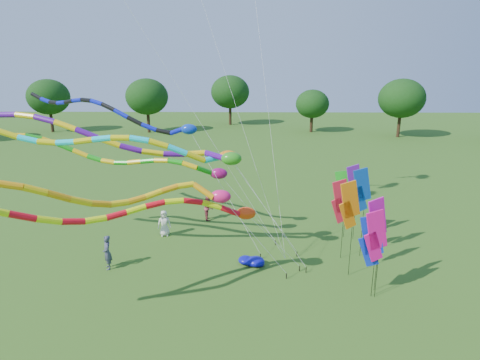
{
  "coord_description": "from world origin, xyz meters",
  "views": [
    {
      "loc": [
        0.47,
        -15.81,
        10.32
      ],
      "look_at": [
        0.05,
        3.72,
        4.8
      ],
      "focal_mm": 30.0,
      "sensor_mm": 36.0,
      "label": 1
    }
  ],
  "objects_px": {
    "tube_kite_orange": "(134,194)",
    "blue_nylon_heap": "(253,259)",
    "person_b": "(107,252)",
    "person_a": "(164,223)",
    "tube_kite_red": "(148,211)",
    "person_c": "(208,208)"
  },
  "relations": [
    {
      "from": "blue_nylon_heap",
      "to": "person_b",
      "type": "relative_size",
      "value": 0.81
    },
    {
      "from": "tube_kite_orange",
      "to": "blue_nylon_heap",
      "type": "distance_m",
      "value": 8.57
    },
    {
      "from": "tube_kite_red",
      "to": "person_c",
      "type": "bearing_deg",
      "value": 57.54
    },
    {
      "from": "person_a",
      "to": "person_c",
      "type": "relative_size",
      "value": 0.97
    },
    {
      "from": "person_a",
      "to": "person_b",
      "type": "height_order",
      "value": "person_b"
    },
    {
      "from": "tube_kite_orange",
      "to": "blue_nylon_heap",
      "type": "height_order",
      "value": "tube_kite_orange"
    },
    {
      "from": "tube_kite_orange",
      "to": "person_a",
      "type": "xyz_separation_m",
      "value": [
        -0.74,
        8.29,
        -4.59
      ]
    },
    {
      "from": "tube_kite_red",
      "to": "blue_nylon_heap",
      "type": "distance_m",
      "value": 7.39
    },
    {
      "from": "tube_kite_red",
      "to": "person_c",
      "type": "distance_m",
      "value": 11.11
    },
    {
      "from": "person_a",
      "to": "person_c",
      "type": "bearing_deg",
      "value": 37.82
    },
    {
      "from": "tube_kite_red",
      "to": "person_a",
      "type": "height_order",
      "value": "tube_kite_red"
    },
    {
      "from": "tube_kite_orange",
      "to": "person_b",
      "type": "height_order",
      "value": "tube_kite_orange"
    },
    {
      "from": "tube_kite_orange",
      "to": "person_b",
      "type": "relative_size",
      "value": 6.64
    },
    {
      "from": "tube_kite_orange",
      "to": "person_c",
      "type": "height_order",
      "value": "tube_kite_orange"
    },
    {
      "from": "person_a",
      "to": "blue_nylon_heap",
      "type": "bearing_deg",
      "value": -43.35
    },
    {
      "from": "tube_kite_orange",
      "to": "person_b",
      "type": "xyz_separation_m",
      "value": [
        -2.85,
        3.93,
        -4.5
      ]
    },
    {
      "from": "person_a",
      "to": "person_b",
      "type": "relative_size",
      "value": 0.9
    },
    {
      "from": "person_c",
      "to": "blue_nylon_heap",
      "type": "bearing_deg",
      "value": -166.8
    },
    {
      "from": "tube_kite_orange",
      "to": "person_a",
      "type": "relative_size",
      "value": 7.35
    },
    {
      "from": "tube_kite_orange",
      "to": "person_b",
      "type": "bearing_deg",
      "value": 101.01
    },
    {
      "from": "blue_nylon_heap",
      "to": "tube_kite_red",
      "type": "bearing_deg",
      "value": -138.31
    },
    {
      "from": "person_a",
      "to": "person_b",
      "type": "distance_m",
      "value": 4.84
    }
  ]
}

